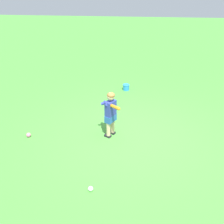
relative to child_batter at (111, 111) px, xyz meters
name	(u,v)px	position (x,y,z in m)	size (l,w,h in m)	color
ground_plane	(132,137)	(0.50, 0.00, -0.65)	(40.00, 40.00, 0.00)	#479338
child_batter	(111,111)	(0.00, 0.00, 0.00)	(0.46, 0.52, 1.08)	#232328
play_ball_far_left	(29,135)	(-1.86, -0.25, -0.60)	(0.10, 0.10, 0.10)	pink
play_ball_far_right	(91,189)	(-0.16, -1.70, -0.61)	(0.09, 0.09, 0.09)	white
toy_bucket	(126,87)	(0.21, 2.66, -0.55)	(0.22, 0.22, 0.19)	#2884DB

